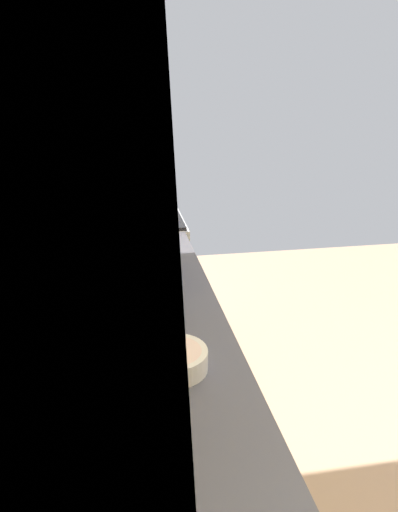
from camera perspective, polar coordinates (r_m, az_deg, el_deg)
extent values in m
cube|color=#332819|center=(1.66, 5.76, -28.06)|extent=(0.01, 0.01, 0.82)
cube|color=#332819|center=(1.98, 2.08, -18.27)|extent=(0.01, 0.01, 0.82)
cube|color=#332819|center=(2.34, -0.26, -11.34)|extent=(0.01, 0.01, 0.82)
cube|color=#B7BABF|center=(2.99, -8.35, -3.85)|extent=(0.61, 0.67, 0.91)
cube|color=black|center=(3.04, -1.84, -4.21)|extent=(0.47, 0.01, 0.50)
cube|color=black|center=(2.84, -8.83, 4.70)|extent=(0.57, 0.64, 0.02)
cube|color=#B7BABF|center=(2.83, -15.34, 5.84)|extent=(0.57, 0.04, 0.18)
cylinder|color=#38383D|center=(2.71, -6.21, 4.39)|extent=(0.11, 0.11, 0.01)
cylinder|color=#38383D|center=(2.96, -6.57, 5.81)|extent=(0.11, 0.11, 0.01)
cylinder|color=#38383D|center=(2.70, -11.33, 4.08)|extent=(0.11, 0.11, 0.01)
cylinder|color=#38383D|center=(2.96, -11.26, 5.53)|extent=(0.11, 0.11, 0.01)
cube|color=#B7BABF|center=(1.90, -9.48, 0.56)|extent=(0.45, 0.36, 0.27)
cube|color=black|center=(1.87, -3.88, 0.48)|extent=(0.28, 0.01, 0.19)
cube|color=#2D2D33|center=(2.07, -4.53, 2.51)|extent=(0.08, 0.01, 0.19)
cylinder|color=silver|center=(1.36, -3.17, -12.79)|extent=(0.20, 0.20, 0.06)
cylinder|color=beige|center=(1.35, -3.18, -12.24)|extent=(0.16, 0.16, 0.03)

